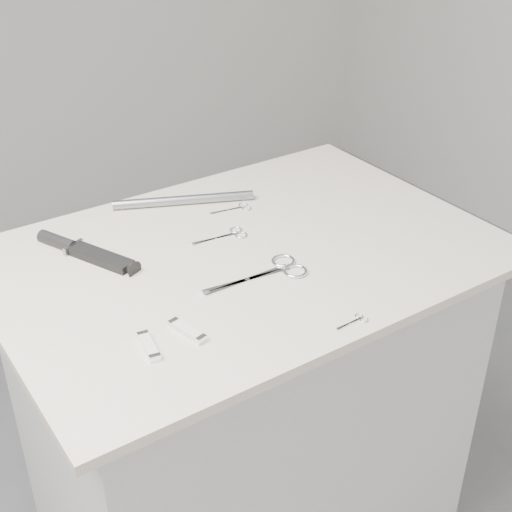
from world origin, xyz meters
TOP-DOWN VIEW (x-y plane):
  - plinth at (0.00, 0.00)m, footprint 0.90×0.60m
  - display_board at (0.00, 0.00)m, footprint 1.00×0.70m
  - large_shears at (0.00, -0.10)m, footprint 0.21×0.09m
  - embroidery_scissors_a at (0.00, 0.07)m, footprint 0.12×0.05m
  - embroidery_scissors_b at (0.08, 0.16)m, footprint 0.10×0.04m
  - tiny_scissors at (0.02, -0.31)m, footprint 0.07×0.03m
  - sheathed_knife at (-0.28, 0.17)m, footprint 0.13×0.23m
  - pocket_knife_a at (-0.23, -0.18)m, footprint 0.03×0.08m
  - pocket_knife_b at (-0.30, -0.18)m, footprint 0.03×0.08m
  - metal_rail at (-0.00, 0.25)m, footprint 0.30×0.15m

SIDE VIEW (x-z plane):
  - plinth at x=0.00m, z-range 0.00..0.90m
  - display_board at x=0.00m, z-range 0.90..0.92m
  - tiny_scissors at x=0.02m, z-range 0.92..0.92m
  - embroidery_scissors_b at x=0.08m, z-range 0.92..0.92m
  - embroidery_scissors_a at x=0.00m, z-range 0.92..0.92m
  - large_shears at x=0.00m, z-range 0.92..0.93m
  - pocket_knife_a at x=-0.23m, z-range 0.92..0.93m
  - pocket_knife_b at x=-0.30m, z-range 0.92..0.93m
  - sheathed_knife at x=-0.28m, z-range 0.91..0.94m
  - metal_rail at x=0.00m, z-range 0.92..0.94m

